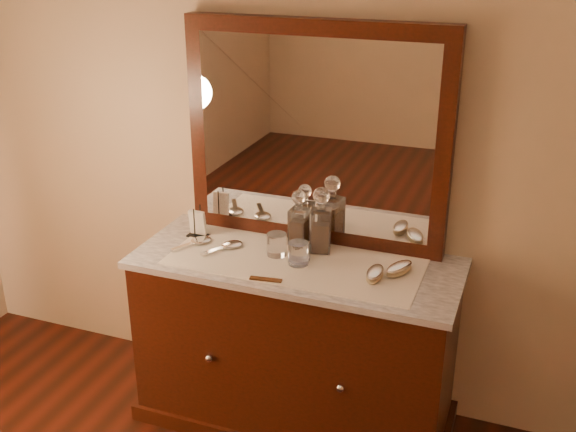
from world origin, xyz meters
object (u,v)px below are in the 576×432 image
object	(u,v)px
decanter_left	(299,223)
hand_mirror_outer	(198,241)
brush_near	(375,274)
brush_far	(399,269)
decanter_right	(321,227)
mirror_frame	(316,135)
comb	(266,279)
napkin_rack	(198,224)
hand_mirror_inner	(229,246)
dresser_cabinet	(296,345)
pin_dish	(302,258)

from	to	relation	value
decanter_left	hand_mirror_outer	world-z (taller)	decanter_left
brush_near	brush_far	xyz separation A→B (m)	(0.08, 0.08, 0.00)
decanter_right	brush_far	size ratio (longest dim) A/B	1.79
mirror_frame	comb	distance (m)	0.68
decanter_right	hand_mirror_outer	world-z (taller)	decanter_right
decanter_left	brush_far	size ratio (longest dim) A/B	1.53
napkin_rack	hand_mirror_inner	distance (m)	0.21
dresser_cabinet	comb	bearing A→B (deg)	-102.86
napkin_rack	brush_near	world-z (taller)	napkin_rack
dresser_cabinet	napkin_rack	size ratio (longest dim) A/B	9.46
dresser_cabinet	brush_far	world-z (taller)	brush_far
mirror_frame	brush_far	distance (m)	0.69
napkin_rack	brush_far	bearing A→B (deg)	-2.80
decanter_right	hand_mirror_outer	distance (m)	0.58
decanter_right	hand_mirror_inner	bearing A→B (deg)	-163.70
mirror_frame	brush_near	distance (m)	0.67
hand_mirror_outer	mirror_frame	bearing A→B (deg)	27.12
dresser_cabinet	decanter_right	bearing A→B (deg)	60.25
pin_dish	comb	bearing A→B (deg)	-107.58
hand_mirror_outer	brush_near	bearing A→B (deg)	-3.15
mirror_frame	decanter_left	world-z (taller)	mirror_frame
pin_dish	decanter_right	size ratio (longest dim) A/B	0.24
hand_mirror_outer	brush_far	bearing A→B (deg)	2.00
dresser_cabinet	mirror_frame	world-z (taller)	mirror_frame
comb	napkin_rack	world-z (taller)	napkin_rack
comb	brush_far	xyz separation A→B (m)	(0.50, 0.25, 0.02)
hand_mirror_outer	dresser_cabinet	bearing A→B (deg)	0.14
mirror_frame	napkin_rack	distance (m)	0.70
hand_mirror_outer	napkin_rack	bearing A→B (deg)	116.54
comb	brush_far	world-z (taller)	brush_far
mirror_frame	brush_near	xyz separation A→B (m)	(0.36, -0.29, -0.48)
comb	decanter_right	size ratio (longest dim) A/B	0.45
comb	decanter_right	world-z (taller)	decanter_right
decanter_left	brush_near	bearing A→B (deg)	-27.16
dresser_cabinet	napkin_rack	distance (m)	0.73
brush_far	hand_mirror_outer	distance (m)	0.93
mirror_frame	pin_dish	bearing A→B (deg)	-84.46
dresser_cabinet	brush_near	distance (m)	0.59
decanter_right	mirror_frame	bearing A→B (deg)	120.32
dresser_cabinet	hand_mirror_inner	xyz separation A→B (m)	(-0.33, 0.01, 0.45)
comb	mirror_frame	bearing A→B (deg)	75.79
decanter_left	brush_near	size ratio (longest dim) A/B	1.75
napkin_rack	hand_mirror_outer	distance (m)	0.10
comb	pin_dish	bearing A→B (deg)	64.42
decanter_right	hand_mirror_outer	bearing A→B (deg)	-167.22
dresser_cabinet	comb	distance (m)	0.50
brush_near	hand_mirror_outer	size ratio (longest dim) A/B	0.70
mirror_frame	hand_mirror_outer	size ratio (longest dim) A/B	5.70
decanter_left	brush_near	xyz separation A→B (m)	(0.41, -0.21, -0.08)
napkin_rack	brush_near	size ratio (longest dim) A/B	1.00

